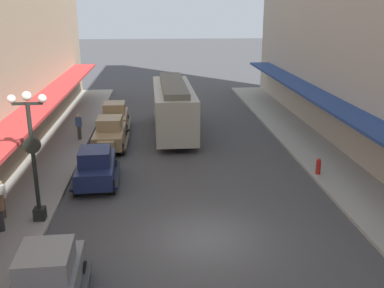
{
  "coord_description": "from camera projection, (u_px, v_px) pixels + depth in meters",
  "views": [
    {
      "loc": [
        -1.67,
        -14.59,
        8.32
      ],
      "look_at": [
        0.0,
        6.0,
        1.8
      ],
      "focal_mm": 41.51,
      "sensor_mm": 36.0,
      "label": 1
    }
  ],
  "objects": [
    {
      "name": "ground_plane",
      "position": [
        205.0,
        238.0,
        16.51
      ],
      "size": [
        200.0,
        200.0,
        0.0
      ],
      "primitive_type": "plane",
      "color": "#424244"
    },
    {
      "name": "parked_car_0",
      "position": [
        46.0,
        283.0,
        12.3
      ],
      "size": [
        2.26,
        4.3,
        1.84
      ],
      "color": "slate",
      "rests_on": "ground"
    },
    {
      "name": "parked_car_1",
      "position": [
        96.0,
        166.0,
        21.24
      ],
      "size": [
        2.31,
        4.32,
        1.84
      ],
      "color": "#19234C",
      "rests_on": "ground"
    },
    {
      "name": "parked_car_2",
      "position": [
        115.0,
        116.0,
        30.63
      ],
      "size": [
        2.22,
        4.29,
        1.84
      ],
      "color": "#997F5B",
      "rests_on": "ground"
    },
    {
      "name": "parked_car_3",
      "position": [
        110.0,
        133.0,
        26.64
      ],
      "size": [
        2.16,
        4.27,
        1.84
      ],
      "color": "#997F5B",
      "rests_on": "ground"
    },
    {
      "name": "streetcar",
      "position": [
        173.0,
        105.0,
        29.54
      ],
      "size": [
        2.67,
        9.64,
        3.46
      ],
      "color": "#ADA899",
      "rests_on": "ground"
    },
    {
      "name": "lamp_post_with_clock",
      "position": [
        33.0,
        152.0,
        16.79
      ],
      "size": [
        1.42,
        0.44,
        5.16
      ],
      "color": "black",
      "rests_on": "sidewalk_left"
    },
    {
      "name": "fire_hydrant",
      "position": [
        318.0,
        166.0,
        22.25
      ],
      "size": [
        0.24,
        0.24,
        0.82
      ],
      "color": "#B21E19",
      "rests_on": "sidewalk_right"
    },
    {
      "name": "pedestrian_0",
      "position": [
        1.0,
        198.0,
        17.55
      ],
      "size": [
        0.36,
        0.28,
        1.67
      ],
      "color": "#4C4238",
      "rests_on": "sidewalk_left"
    },
    {
      "name": "pedestrian_3",
      "position": [
        79.0,
        126.0,
        27.87
      ],
      "size": [
        0.36,
        0.24,
        1.64
      ],
      "color": "#4C4238",
      "rests_on": "sidewalk_left"
    }
  ]
}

